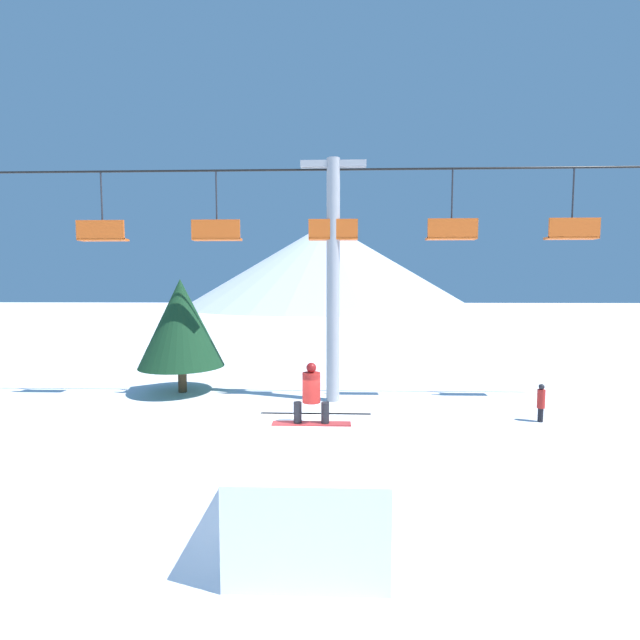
% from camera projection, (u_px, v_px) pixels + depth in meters
% --- Properties ---
extents(ground_plane, '(220.00, 220.00, 0.00)m').
position_uv_depth(ground_plane, '(259.00, 511.00, 8.23)').
color(ground_plane, white).
extents(mountain_ridge, '(60.40, 60.40, 17.91)m').
position_uv_depth(mountain_ridge, '(327.00, 265.00, 91.33)').
color(mountain_ridge, silver).
rests_on(mountain_ridge, ground_plane).
extents(snow_ramp, '(2.38, 3.49, 1.58)m').
position_uv_depth(snow_ramp, '(312.00, 485.00, 7.63)').
color(snow_ramp, white).
rests_on(snow_ramp, ground_plane).
extents(snowboarder, '(1.57, 0.36, 1.24)m').
position_uv_depth(snowboarder, '(311.00, 395.00, 8.48)').
color(snowboarder, '#B22D2D').
rests_on(snowboarder, snow_ramp).
extents(chairlift, '(25.48, 0.49, 9.00)m').
position_uv_depth(chairlift, '(333.00, 259.00, 15.84)').
color(chairlift, '#9E9EA3').
rests_on(chairlift, ground_plane).
extents(pine_tree_near, '(3.41, 3.41, 4.64)m').
position_uv_depth(pine_tree_near, '(181.00, 323.00, 17.37)').
color(pine_tree_near, '#4C3823').
rests_on(pine_tree_near, ground_plane).
extents(distant_skier, '(0.24, 0.24, 1.23)m').
position_uv_depth(distant_skier, '(541.00, 401.00, 13.65)').
color(distant_skier, black).
rests_on(distant_skier, ground_plane).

